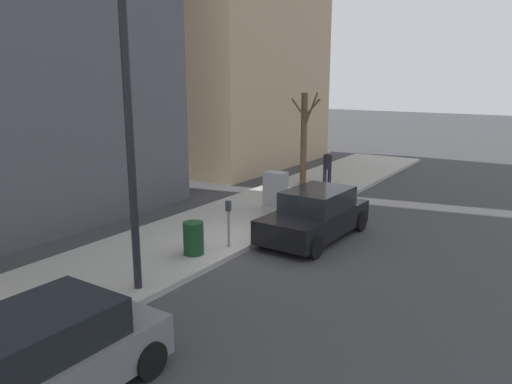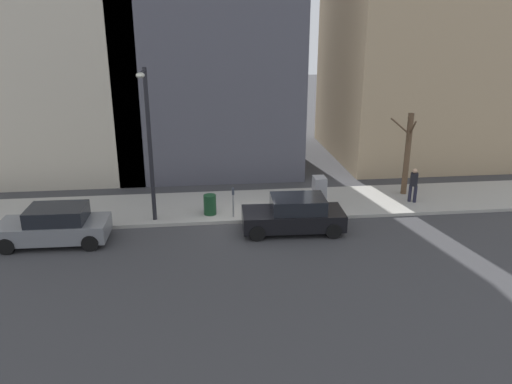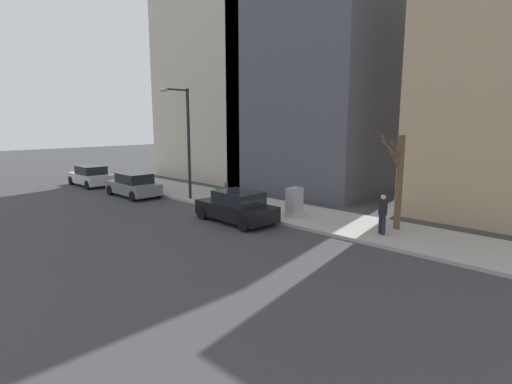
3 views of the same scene
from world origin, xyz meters
TOP-DOWN VIEW (x-y plane):
  - ground_plane at (0.00, 0.00)m, footprint 120.00×120.00m
  - sidewalk at (2.00, 0.00)m, footprint 4.00×36.00m
  - parked_car_black at (-1.07, -1.74)m, footprint 2.06×4.27m
  - parked_car_grey at (-1.14, 7.87)m, footprint 1.99×4.23m
  - parked_car_silver at (-1.21, 14.12)m, footprint 1.99×4.23m
  - parking_meter at (0.45, 0.70)m, footprint 0.14×0.10m
  - utility_box at (1.30, -3.36)m, footprint 0.83×0.61m
  - streetlamp at (0.28, 4.13)m, footprint 1.97×0.32m
  - bare_tree at (2.58, -8.00)m, footprint 1.02×1.11m
  - trash_bin at (0.90, 1.71)m, footprint 0.56×0.56m
  - pedestrian_near_meter at (1.39, -7.95)m, footprint 0.36×0.36m
  - office_block_center at (10.46, 1.37)m, footprint 9.91×9.91m
  - office_tower_right at (11.05, 10.54)m, footprint 11.11×11.11m

SIDE VIEW (x-z plane):
  - ground_plane at x=0.00m, z-range 0.00..0.00m
  - sidewalk at x=2.00m, z-range 0.00..0.15m
  - trash_bin at x=0.90m, z-range 0.15..1.05m
  - parked_car_black at x=-1.07m, z-range -0.02..1.50m
  - parked_car_grey at x=-1.14m, z-range -0.02..1.50m
  - parked_car_silver at x=-1.21m, z-range -0.02..1.50m
  - utility_box at x=1.30m, z-range 0.13..1.56m
  - parking_meter at x=0.45m, z-range 0.30..1.65m
  - pedestrian_near_meter at x=1.39m, z-range 0.26..1.92m
  - bare_tree at x=2.58m, z-range 0.23..4.32m
  - streetlamp at x=0.28m, z-range 0.77..7.27m
  - office_block_center at x=10.46m, z-range 0.00..21.07m
  - office_tower_right at x=11.05m, z-range 0.00..25.98m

